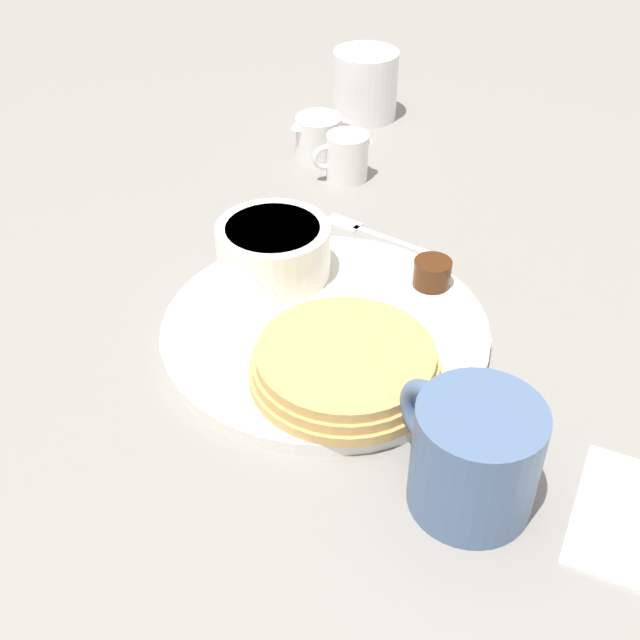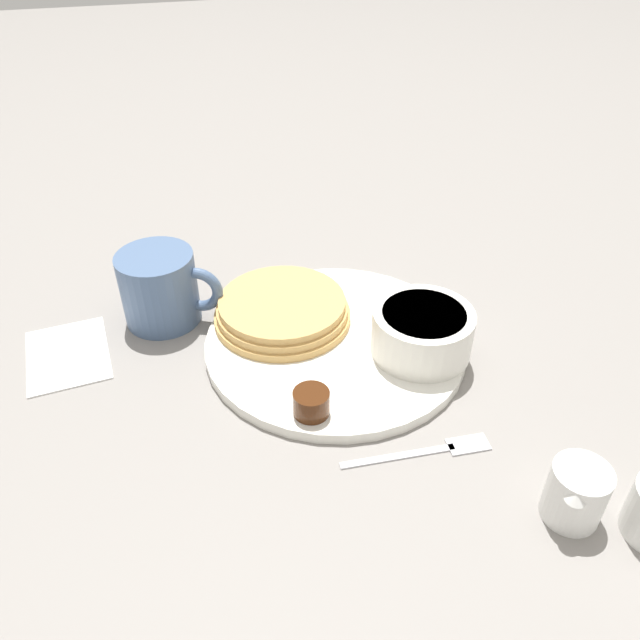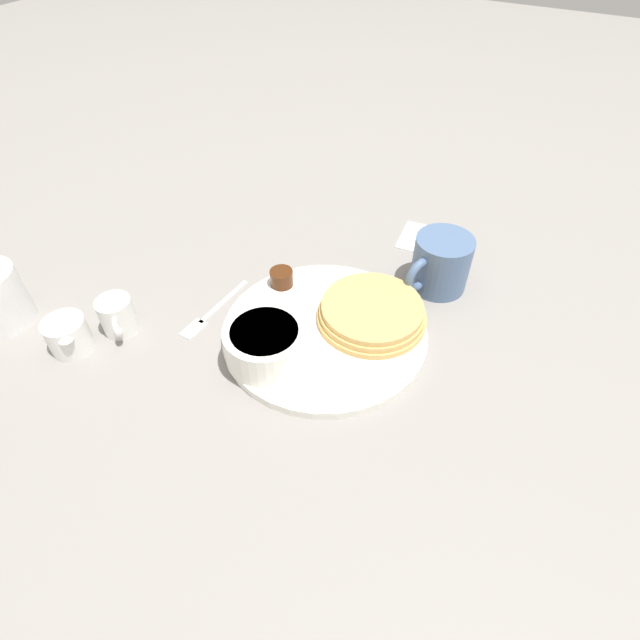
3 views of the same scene
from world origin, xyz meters
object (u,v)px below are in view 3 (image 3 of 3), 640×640
Objects in this scene: plate at (325,332)px; creamer_pitcher_far at (68,334)px; coffee_mug at (440,264)px; creamer_pitcher_near at (117,315)px; bowl at (265,343)px; fork at (209,314)px.

plate is 4.21× the size of creamer_pitcher_far.
coffee_mug is at bearing -119.93° from plate.
creamer_pitcher_near is at bearing 26.35° from plate.
plate is 0.10m from bowl.
coffee_mug is (-0.14, -0.26, 0.00)m from bowl.
coffee_mug is at bearing -139.75° from creamer_pitcher_near.
coffee_mug reaches higher than bowl.
bowl is 1.92× the size of creamer_pitcher_near.
bowl is 0.22m from creamer_pitcher_near.
bowl reaches higher than creamer_pitcher_near.
creamer_pitcher_near is 0.82× the size of creamer_pitcher_far.
creamer_pitcher_far is at bearing 42.61° from coffee_mug.
bowl reaches higher than creamer_pitcher_far.
fork is (-0.09, -0.08, -0.03)m from creamer_pitcher_near.
creamer_pitcher_far is at bearing 48.17° from fork.
bowl is at bearing -157.51° from creamer_pitcher_far.
bowl is at bearing -167.98° from creamer_pitcher_near.
fork is at bearing 39.64° from coffee_mug.
coffee_mug reaches higher than plate.
fork is (0.27, 0.22, -0.04)m from coffee_mug.
coffee_mug is 0.47m from creamer_pitcher_near.
coffee_mug reaches higher than creamer_pitcher_far.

